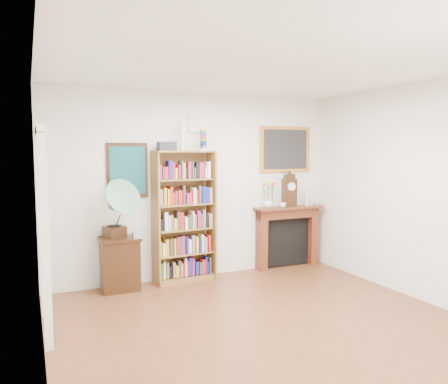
{
  "coord_description": "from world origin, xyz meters",
  "views": [
    {
      "loc": [
        -2.33,
        -3.68,
        1.92
      ],
      "look_at": [
        0.05,
        1.6,
        1.38
      ],
      "focal_mm": 35.0,
      "sensor_mm": 36.0,
      "label": 1
    }
  ],
  "objects_px": {
    "cd_stack": "(137,235)",
    "bottle_right": "(311,199)",
    "bookshelf": "(184,209)",
    "mantel_clock": "(289,191)",
    "flower_vase": "(268,203)",
    "side_cabinet": "(120,264)",
    "gramophone": "(116,205)",
    "teacup": "(283,205)",
    "bottle_left": "(307,198)",
    "fireplace": "(287,232)"
  },
  "relations": [
    {
      "from": "cd_stack",
      "to": "bottle_left",
      "type": "bearing_deg",
      "value": 3.92
    },
    {
      "from": "flower_vase",
      "to": "gramophone",
      "type": "bearing_deg",
      "value": -176.5
    },
    {
      "from": "side_cabinet",
      "to": "cd_stack",
      "type": "height_order",
      "value": "cd_stack"
    },
    {
      "from": "side_cabinet",
      "to": "gramophone",
      "type": "height_order",
      "value": "gramophone"
    },
    {
      "from": "side_cabinet",
      "to": "teacup",
      "type": "xyz_separation_m",
      "value": [
        2.62,
        0.01,
        0.69
      ]
    },
    {
      "from": "gramophone",
      "to": "bottle_left",
      "type": "xyz_separation_m",
      "value": [
        3.18,
        0.15,
        -0.06
      ]
    },
    {
      "from": "bottle_left",
      "to": "mantel_clock",
      "type": "bearing_deg",
      "value": 174.64
    },
    {
      "from": "mantel_clock",
      "to": "bottle_right",
      "type": "relative_size",
      "value": 2.63
    },
    {
      "from": "mantel_clock",
      "to": "bottle_left",
      "type": "distance_m",
      "value": 0.36
    },
    {
      "from": "mantel_clock",
      "to": "teacup",
      "type": "relative_size",
      "value": 5.37
    },
    {
      "from": "gramophone",
      "to": "flower_vase",
      "type": "relative_size",
      "value": 5.13
    },
    {
      "from": "teacup",
      "to": "gramophone",
      "type": "bearing_deg",
      "value": -178.22
    },
    {
      "from": "cd_stack",
      "to": "flower_vase",
      "type": "relative_size",
      "value": 0.75
    },
    {
      "from": "teacup",
      "to": "bottle_left",
      "type": "distance_m",
      "value": 0.52
    },
    {
      "from": "cd_stack",
      "to": "bottle_left",
      "type": "height_order",
      "value": "bottle_left"
    },
    {
      "from": "gramophone",
      "to": "bottle_left",
      "type": "distance_m",
      "value": 3.19
    },
    {
      "from": "side_cabinet",
      "to": "teacup",
      "type": "bearing_deg",
      "value": 0.43
    },
    {
      "from": "cd_stack",
      "to": "teacup",
      "type": "xyz_separation_m",
      "value": [
        2.41,
        0.14,
        0.28
      ]
    },
    {
      "from": "side_cabinet",
      "to": "mantel_clock",
      "type": "distance_m",
      "value": 2.94
    },
    {
      "from": "flower_vase",
      "to": "teacup",
      "type": "bearing_deg",
      "value": -15.7
    },
    {
      "from": "gramophone",
      "to": "mantel_clock",
      "type": "relative_size",
      "value": 1.56
    },
    {
      "from": "bottle_left",
      "to": "teacup",
      "type": "bearing_deg",
      "value": -172.87
    },
    {
      "from": "flower_vase",
      "to": "bottle_right",
      "type": "xyz_separation_m",
      "value": [
        0.84,
        0.01,
        0.02
      ]
    },
    {
      "from": "cd_stack",
      "to": "teacup",
      "type": "height_order",
      "value": "teacup"
    },
    {
      "from": "cd_stack",
      "to": "bookshelf",
      "type": "bearing_deg",
      "value": 12.61
    },
    {
      "from": "cd_stack",
      "to": "bottle_right",
      "type": "bearing_deg",
      "value": 4.07
    },
    {
      "from": "fireplace",
      "to": "cd_stack",
      "type": "distance_m",
      "value": 2.59
    },
    {
      "from": "cd_stack",
      "to": "bottle_left",
      "type": "xyz_separation_m",
      "value": [
        2.91,
        0.2,
        0.36
      ]
    },
    {
      "from": "mantel_clock",
      "to": "gramophone",
      "type": "bearing_deg",
      "value": -164.63
    },
    {
      "from": "bottle_left",
      "to": "bottle_right",
      "type": "bearing_deg",
      "value": 8.71
    },
    {
      "from": "cd_stack",
      "to": "flower_vase",
      "type": "bearing_deg",
      "value": 5.33
    },
    {
      "from": "bookshelf",
      "to": "teacup",
      "type": "height_order",
      "value": "bookshelf"
    },
    {
      "from": "flower_vase",
      "to": "bottle_right",
      "type": "distance_m",
      "value": 0.84
    },
    {
      "from": "fireplace",
      "to": "bottle_left",
      "type": "height_order",
      "value": "bottle_left"
    },
    {
      "from": "gramophone",
      "to": "bottle_right",
      "type": "relative_size",
      "value": 4.1
    },
    {
      "from": "mantel_clock",
      "to": "flower_vase",
      "type": "height_order",
      "value": "mantel_clock"
    },
    {
      "from": "bookshelf",
      "to": "cd_stack",
      "type": "height_order",
      "value": "bookshelf"
    },
    {
      "from": "side_cabinet",
      "to": "cd_stack",
      "type": "xyz_separation_m",
      "value": [
        0.22,
        -0.13,
        0.41
      ]
    },
    {
      "from": "side_cabinet",
      "to": "bottle_right",
      "type": "bearing_deg",
      "value": 1.78
    },
    {
      "from": "cd_stack",
      "to": "bottle_right",
      "type": "height_order",
      "value": "bottle_right"
    },
    {
      "from": "fireplace",
      "to": "bookshelf",
      "type": "bearing_deg",
      "value": -177.29
    },
    {
      "from": "bookshelf",
      "to": "mantel_clock",
      "type": "xyz_separation_m",
      "value": [
        1.85,
        0.07,
        0.19
      ]
    },
    {
      "from": "side_cabinet",
      "to": "mantel_clock",
      "type": "relative_size",
      "value": 1.4
    },
    {
      "from": "flower_vase",
      "to": "teacup",
      "type": "distance_m",
      "value": 0.25
    },
    {
      "from": "side_cabinet",
      "to": "bottle_right",
      "type": "height_order",
      "value": "bottle_right"
    },
    {
      "from": "side_cabinet",
      "to": "gramophone",
      "type": "relative_size",
      "value": 0.9
    },
    {
      "from": "bottle_left",
      "to": "cd_stack",
      "type": "bearing_deg",
      "value": -176.08
    },
    {
      "from": "fireplace",
      "to": "flower_vase",
      "type": "distance_m",
      "value": 0.64
    },
    {
      "from": "gramophone",
      "to": "teacup",
      "type": "relative_size",
      "value": 8.37
    },
    {
      "from": "fireplace",
      "to": "teacup",
      "type": "distance_m",
      "value": 0.51
    }
  ]
}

